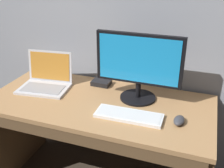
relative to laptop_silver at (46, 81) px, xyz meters
The scene contains 6 objects.
desk 0.53m from the laptop_silver, 10.18° to the right, with size 1.49×0.69×0.72m.
laptop_silver is the anchor object (origin of this frame).
external_monitor 0.71m from the laptop_silver, ahead, with size 0.56×0.24×0.45m.
wired_keyboard 0.71m from the laptop_silver, 15.56° to the right, with size 0.41×0.15×0.02m.
computer_mouse 0.99m from the laptop_silver, ahead, with size 0.06×0.11×0.04m, color #38383D.
external_drive_box 0.40m from the laptop_silver, 25.38° to the left, with size 0.14×0.10×0.03m, color black.
Camera 1 is at (0.61, -1.46, 1.60)m, focal length 43.58 mm.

